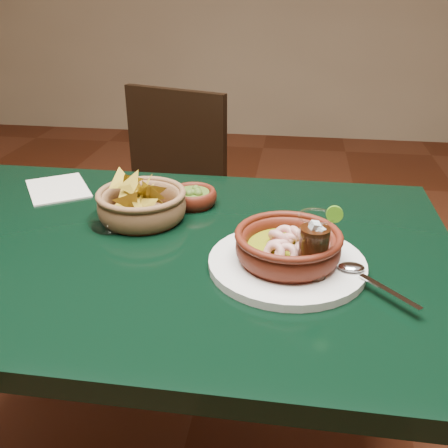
# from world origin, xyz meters

# --- Properties ---
(dining_table) EXTENTS (1.20, 0.80, 0.75)m
(dining_table) POSITION_xyz_m (0.00, 0.00, 0.65)
(dining_table) COLOR black
(dining_table) RESTS_ON ground
(dining_chair) EXTENTS (0.53, 0.53, 0.90)m
(dining_chair) POSITION_xyz_m (-0.20, 0.70, 0.50)
(dining_chair) COLOR black
(dining_chair) RESTS_ON ground
(shrimp_plate) EXTENTS (0.36, 0.29, 0.08)m
(shrimp_plate) POSITION_xyz_m (0.27, -0.06, 0.78)
(shrimp_plate) COLOR silver
(shrimp_plate) RESTS_ON dining_table
(chip_basket) EXTENTS (0.23, 0.23, 0.13)m
(chip_basket) POSITION_xyz_m (-0.06, 0.10, 0.79)
(chip_basket) COLOR brown
(chip_basket) RESTS_ON dining_table
(guacamole_ramekin) EXTENTS (0.13, 0.13, 0.04)m
(guacamole_ramekin) POSITION_xyz_m (0.03, 0.20, 0.77)
(guacamole_ramekin) COLOR #47160B
(guacamole_ramekin) RESTS_ON dining_table
(cola_drink) EXTENTS (0.13, 0.13, 0.15)m
(cola_drink) POSITION_xyz_m (0.31, -0.11, 0.81)
(cola_drink) COLOR white
(cola_drink) RESTS_ON dining_table
(glass_ashtray) EXTENTS (0.12, 0.12, 0.03)m
(glass_ashtray) POSITION_xyz_m (-0.12, 0.06, 0.76)
(glass_ashtray) COLOR white
(glass_ashtray) RESTS_ON dining_table
(paper_menu) EXTENTS (0.22, 0.23, 0.00)m
(paper_menu) POSITION_xyz_m (-0.33, 0.24, 0.75)
(paper_menu) COLOR beige
(paper_menu) RESTS_ON dining_table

